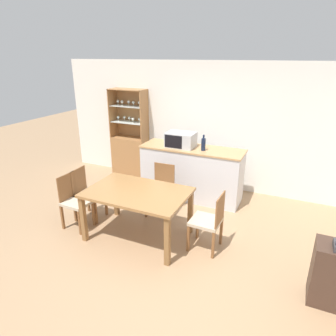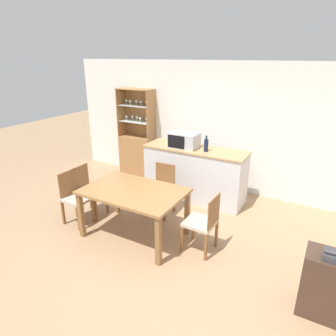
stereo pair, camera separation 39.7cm
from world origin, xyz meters
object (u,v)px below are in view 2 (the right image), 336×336
(dining_chair_head_far, at_px, (161,189))
(dining_chair_side_left_near, at_px, (76,197))
(microwave, at_px, (184,140))
(wine_bottle, at_px, (206,145))
(dining_chair_side_right_far, at_px, (203,223))
(display_cabinet, at_px, (138,149))
(dining_table, at_px, (134,196))
(telephone, at_px, (333,256))
(dining_chair_side_left_far, at_px, (89,191))
(side_cabinet, at_px, (326,285))

(dining_chair_head_far, bearing_deg, dining_chair_side_left_near, 39.75)
(microwave, height_order, wine_bottle, wine_bottle)
(dining_chair_side_right_far, xyz_separation_m, wine_bottle, (-0.58, 1.42, 0.68))
(display_cabinet, bearing_deg, dining_chair_head_far, -43.50)
(display_cabinet, xyz_separation_m, dining_chair_side_right_far, (2.51, -2.03, -0.14))
(dining_table, relative_size, dining_chair_head_far, 1.70)
(dining_chair_head_far, height_order, wine_bottle, wine_bottle)
(dining_chair_side_right_far, bearing_deg, display_cabinet, 52.65)
(telephone, bearing_deg, dining_chair_side_right_far, 164.20)
(dining_chair_side_left_far, relative_size, wine_bottle, 3.03)
(dining_table, relative_size, dining_chair_side_right_far, 1.70)
(dining_chair_head_far, height_order, dining_chair_side_right_far, same)
(display_cabinet, xyz_separation_m, dining_chair_side_left_near, (0.38, -2.32, -0.14))
(microwave, xyz_separation_m, wine_bottle, (0.46, -0.04, -0.02))
(dining_table, distance_m, dining_chair_side_left_near, 1.10)
(display_cabinet, relative_size, dining_chair_head_far, 2.23)
(side_cabinet, bearing_deg, wine_bottle, 139.95)
(display_cabinet, relative_size, dining_chair_side_left_near, 2.23)
(wine_bottle, bearing_deg, microwave, 174.87)
(dining_chair_side_left_far, distance_m, microwave, 1.96)
(dining_chair_side_left_far, height_order, dining_chair_head_far, same)
(dining_chair_side_left_far, distance_m, dining_chair_side_right_far, 2.13)
(microwave, xyz_separation_m, telephone, (2.62, -1.91, -0.37))
(microwave, bearing_deg, telephone, -36.14)
(dining_chair_side_left_near, relative_size, wine_bottle, 3.03)
(dining_table, distance_m, telephone, 2.66)
(display_cabinet, bearing_deg, side_cabinet, -30.65)
(side_cabinet, bearing_deg, dining_table, 174.64)
(dining_chair_side_right_far, relative_size, microwave, 1.65)
(dining_chair_side_right_far, distance_m, telephone, 1.67)
(dining_chair_head_far, distance_m, wine_bottle, 1.13)
(dining_chair_head_far, xyz_separation_m, microwave, (0.03, 0.80, 0.70))
(dining_table, distance_m, side_cabinet, 2.68)
(display_cabinet, bearing_deg, microwave, -21.08)
(dining_table, relative_size, microwave, 2.81)
(side_cabinet, distance_m, telephone, 0.41)
(dining_chair_side_left_far, relative_size, dining_chair_side_right_far, 1.00)
(side_cabinet, bearing_deg, dining_chair_side_right_far, 166.03)
(display_cabinet, xyz_separation_m, microwave, (1.47, -0.57, 0.56))
(wine_bottle, bearing_deg, dining_chair_side_right_far, -67.94)
(dining_chair_head_far, xyz_separation_m, side_cabinet, (2.65, -1.06, -0.08))
(dining_table, bearing_deg, side_cabinet, -5.36)
(telephone, bearing_deg, dining_chair_side_left_near, 177.58)
(microwave, bearing_deg, side_cabinet, -35.33)
(display_cabinet, bearing_deg, dining_chair_side_left_near, -80.75)
(wine_bottle, xyz_separation_m, telephone, (2.16, -1.87, -0.35))
(display_cabinet, distance_m, dining_chair_head_far, 1.99)
(dining_chair_head_far, bearing_deg, display_cabinet, -45.63)
(dining_chair_side_right_far, height_order, side_cabinet, dining_chair_side_right_far)
(dining_table, height_order, dining_chair_head_far, dining_chair_head_far)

